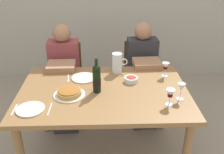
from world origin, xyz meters
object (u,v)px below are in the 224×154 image
salad_bowl (131,79)px  diner_left (64,74)px  wine_glass_left_diner (181,88)px  dinner_plate_right_setting (30,109)px  wine_bottle (97,78)px  wine_glass_centre (166,67)px  chair_right (139,72)px  chair_left (67,74)px  wine_glass_right_diner (170,94)px  diner_right (143,71)px  dinner_plate_left_setting (84,78)px  baked_tart (69,92)px  water_pitcher (117,64)px  dining_table (104,99)px

salad_bowl → diner_left: 0.87m
wine_glass_left_diner → dinner_plate_right_setting: 1.22m
wine_bottle → wine_glass_centre: (0.66, 0.28, -0.03)m
dinner_plate_right_setting → chair_right: 1.60m
diner_left → chair_left: bearing=-90.3°
wine_glass_left_diner → wine_glass_right_diner: 0.14m
dinner_plate_right_setting → salad_bowl: bearing=28.0°
chair_left → diner_right: diner_right is taller
salad_bowl → dinner_plate_left_setting: (-0.45, 0.08, -0.02)m
wine_bottle → dinner_plate_left_setting: 0.31m
wine_glass_left_diner → dinner_plate_right_setting: bearing=-174.3°
wine_bottle → diner_right: bearing=53.4°
baked_tart → wine_bottle: bearing=14.0°
water_pitcher → wine_glass_left_diner: water_pitcher is taller
wine_bottle → water_pitcher: 0.44m
chair_left → dining_table: bearing=115.8°
wine_glass_right_diner → diner_left: (-0.97, 0.88, -0.25)m
chair_right → diner_left: bearing=14.4°
dining_table → dinner_plate_right_setting: dinner_plate_right_setting is taller
wine_glass_right_diner → dinner_plate_right_setting: (-1.10, -0.04, -0.10)m
dinner_plate_left_setting → chair_left: chair_left is taller
wine_glass_right_diner → chair_right: (-0.08, 1.16, -0.37)m
dinner_plate_left_setting → baked_tart: bearing=-108.1°
salad_bowl → wine_glass_left_diner: (0.38, -0.32, 0.08)m
wine_bottle → wine_glass_right_diner: wine_bottle is taller
water_pitcher → diner_right: 0.50m
dining_table → wine_glass_centre: (0.60, 0.26, 0.20)m
dining_table → wine_glass_left_diner: wine_glass_left_diner is taller
dinner_plate_left_setting → dinner_plate_right_setting: size_ratio=1.05×
diner_right → salad_bowl: bearing=66.4°
chair_left → dinner_plate_right_setting: bearing=82.1°
wine_glass_centre → dinner_plate_right_setting: bearing=-154.9°
wine_bottle → dining_table: bearing=20.7°
salad_bowl → chair_left: chair_left is taller
dining_table → dinner_plate_right_setting: size_ratio=6.69×
water_pitcher → salad_bowl: water_pitcher is taller
wine_bottle → water_pitcher: wine_bottle is taller
dining_table → diner_left: bearing=125.4°
wine_glass_right_diner → dinner_plate_right_setting: size_ratio=0.63×
water_pitcher → diner_right: diner_right is taller
baked_tart → chair_left: size_ratio=0.31×
salad_bowl → diner_right: 0.58m
dining_table → dinner_plate_left_setting: (-0.19, 0.23, 0.10)m
wine_glass_left_diner → salad_bowl: bearing=139.5°
chair_right → wine_glass_right_diner: bearing=91.1°
water_pitcher → diner_left: bearing=156.0°
wine_bottle → salad_bowl: size_ratio=2.44×
wine_glass_left_diner → wine_glass_centre: 0.43m
baked_tart → wine_glass_left_diner: bearing=-5.7°
wine_glass_centre → water_pitcher: bearing=166.6°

